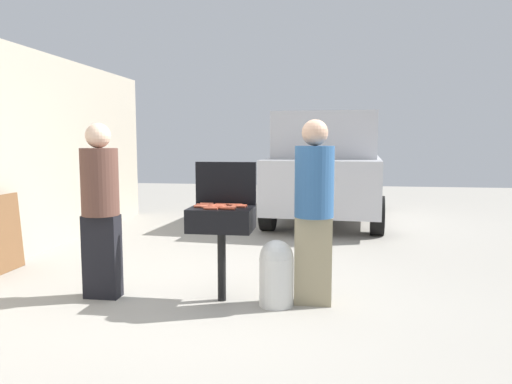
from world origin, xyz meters
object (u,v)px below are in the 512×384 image
hot_dog_3 (229,207)px  hot_dog_6 (203,205)px  parked_minivan (328,166)px  hot_dog_2 (217,206)px  person_right (314,205)px  hot_dog_1 (219,208)px  hot_dog_13 (201,206)px  hot_dog_4 (220,207)px  hot_dog_9 (211,208)px  hot_dog_11 (236,205)px  hot_dog_12 (228,208)px  propane_tank (276,272)px  hot_dog_7 (208,207)px  hot_dog_0 (219,205)px  person_left (100,204)px  hot_dog_10 (240,206)px  hot_dog_14 (207,204)px  bbq_grill (221,222)px  hot_dog_5 (222,204)px  hot_dog_8 (239,206)px

hot_dog_3 → hot_dog_6: (-0.28, 0.12, 0.00)m
hot_dog_3 → parked_minivan: parked_minivan is taller
hot_dog_2 → person_right: (0.91, 0.02, 0.02)m
hot_dog_1 → hot_dog_13: (-0.19, 0.07, 0.00)m
hot_dog_4 → hot_dog_9: (-0.06, -0.13, 0.00)m
hot_dog_11 → hot_dog_12: size_ratio=1.00×
hot_dog_9 → propane_tank: bearing=9.6°
hot_dog_7 → hot_dog_13: same height
hot_dog_12 → propane_tank: 0.74m
hot_dog_9 → parked_minivan: (1.10, 5.21, 0.11)m
hot_dog_0 → person_left: (-1.14, -0.12, 0.00)m
hot_dog_7 → hot_dog_11: same height
hot_dog_11 → propane_tank: size_ratio=0.21×
hot_dog_10 → parked_minivan: parked_minivan is taller
person_left → parked_minivan: (2.21, 5.11, 0.11)m
hot_dog_11 → hot_dog_13: bearing=-155.3°
hot_dog_14 → parked_minivan: 5.06m
hot_dog_11 → hot_dog_1: bearing=-119.4°
bbq_grill → person_left: 1.19m
hot_dog_10 → hot_dog_7: bearing=-155.6°
hot_dog_13 → hot_dog_3: bearing=-5.5°
hot_dog_5 → hot_dog_6: 0.18m
person_left → person_right: bearing=-0.6°
hot_dog_0 → hot_dog_2: size_ratio=1.00×
hot_dog_2 → hot_dog_0: bearing=67.2°
hot_dog_10 → hot_dog_13: (-0.36, -0.10, 0.00)m
hot_dog_9 → parked_minivan: 5.33m
hot_dog_12 → hot_dog_4: bearing=131.8°
hot_dog_10 → hot_dog_13: 0.37m
hot_dog_7 → hot_dog_10: same height
bbq_grill → propane_tank: size_ratio=1.46×
hot_dog_7 → propane_tank: bearing=0.9°
hot_dog_5 → hot_dog_10: 0.20m
hot_dog_1 → hot_dog_9: (-0.06, -0.05, 0.00)m
hot_dog_0 → hot_dog_6: size_ratio=1.00×
hot_dog_4 → hot_dog_10: 0.20m
hot_dog_5 → person_right: bearing=-5.1°
hot_dog_7 → parked_minivan: 5.25m
person_left → hot_dog_10: bearing=1.6°
hot_dog_7 → hot_dog_10: size_ratio=1.00×
hot_dog_4 → hot_dog_10: same height
hot_dog_12 → person_left: 1.27m
hot_dog_4 → hot_dog_12: size_ratio=1.00×
hot_dog_5 → hot_dog_13: 0.23m
hot_dog_10 → parked_minivan: (0.86, 4.99, 0.11)m
hot_dog_0 → hot_dog_14: (-0.14, 0.08, 0.00)m
hot_dog_1 → hot_dog_8: same height
hot_dog_5 → hot_dog_8: 0.21m
hot_dog_7 → hot_dog_5: bearing=64.1°
hot_dog_5 → hot_dog_8: (0.18, -0.10, 0.00)m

